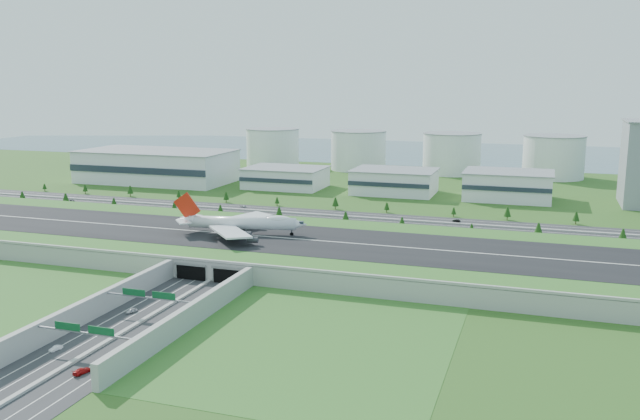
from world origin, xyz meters
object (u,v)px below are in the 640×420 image
(fuel_tank_a, at_px, (273,148))
(boeing_747, at_px, (241,223))
(car_2, at_px, (193,303))
(car_5, at_px, (456,221))
(car_4, at_px, (72,200))
(car_0, at_px, (131,311))
(car_3, at_px, (82,371))
(car_1, at_px, (56,348))
(car_7, at_px, (243,206))

(fuel_tank_a, xyz_separation_m, boeing_747, (110.40, -308.55, -3.72))
(fuel_tank_a, distance_m, car_2, 409.00)
(fuel_tank_a, relative_size, car_5, 10.58)
(car_4, relative_size, car_5, 0.93)
(car_0, xyz_separation_m, car_3, (16.05, -48.17, 0.04))
(car_0, bearing_deg, fuel_tank_a, 127.07)
(car_0, bearing_deg, car_2, 63.80)
(car_2, height_order, car_4, car_4)
(car_1, bearing_deg, car_7, 113.98)
(car_0, relative_size, car_4, 1.02)
(car_2, bearing_deg, fuel_tank_a, -70.03)
(boeing_747, bearing_deg, car_4, 141.45)
(car_1, height_order, car_3, car_3)
(boeing_747, distance_m, car_2, 82.51)
(fuel_tank_a, height_order, car_7, fuel_tank_a)
(fuel_tank_a, relative_size, car_7, 10.33)
(car_5, bearing_deg, fuel_tank_a, -115.90)
(car_1, distance_m, car_5, 248.78)
(car_0, relative_size, car_5, 0.96)
(car_2, height_order, car_3, car_3)
(fuel_tank_a, bearing_deg, car_1, -76.09)
(car_0, height_order, car_7, car_0)
(car_2, relative_size, car_7, 1.06)
(car_4, bearing_deg, car_7, -59.04)
(car_7, bearing_deg, car_2, 42.66)
(car_3, bearing_deg, car_0, -57.97)
(car_0, xyz_separation_m, car_4, (-166.82, 179.59, -0.02))
(car_1, height_order, car_4, car_4)
(fuel_tank_a, distance_m, car_3, 469.21)
(boeing_747, xyz_separation_m, car_7, (-46.87, 102.69, -12.96))
(car_1, bearing_deg, fuel_tank_a, 116.91)
(fuel_tank_a, bearing_deg, car_7, -72.85)
(car_1, xyz_separation_m, car_7, (-45.42, 234.08, -0.01))
(fuel_tank_a, height_order, car_2, fuel_tank_a)
(car_4, xyz_separation_m, car_7, (119.13, 17.70, -0.05))
(boeing_747, height_order, car_2, boeing_747)
(car_7, bearing_deg, fuel_tank_a, -139.60)
(car_0, relative_size, car_1, 1.04)
(car_3, xyz_separation_m, car_4, (-182.87, 227.76, -0.06))
(fuel_tank_a, relative_size, car_3, 8.92)
(car_3, bearing_deg, boeing_747, -69.66)
(car_5, bearing_deg, car_1, -1.61)
(car_5, relative_size, car_7, 0.98)
(car_7, bearing_deg, car_3, 37.80)
(car_0, height_order, car_1, car_0)
(car_1, distance_m, car_3, 21.57)
(fuel_tank_a, distance_m, car_7, 216.09)
(car_0, relative_size, car_3, 0.81)
(fuel_tank_a, bearing_deg, car_3, -74.25)
(car_4, bearing_deg, boeing_747, -94.60)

